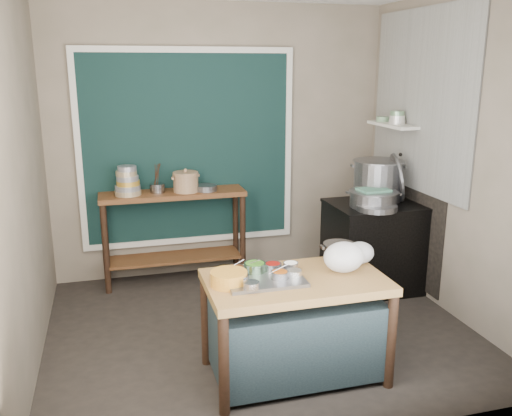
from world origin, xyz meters
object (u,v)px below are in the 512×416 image
object	(u,v)px
condiment_tray	(264,279)
saucepan	(339,252)
prep_table	(295,327)
steamer	(373,199)
back_counter	(174,237)
stock_pot	(378,180)
yellow_basin	(229,278)
stove_block	(375,248)
utensil_cup	(157,188)
ceramic_crock	(186,183)

from	to	relation	value
condiment_tray	saucepan	xyz separation A→B (m)	(0.66, 0.24, 0.06)
prep_table	steamer	distance (m)	1.78
condiment_tray	prep_table	bearing A→B (deg)	-2.86
back_counter	steamer	bearing A→B (deg)	-25.01
prep_table	stock_pot	world-z (taller)	stock_pot
yellow_basin	steamer	distance (m)	2.05
prep_table	yellow_basin	world-z (taller)	yellow_basin
prep_table	stove_block	distance (m)	1.84
stock_pot	utensil_cup	bearing A→B (deg)	164.16
saucepan	utensil_cup	xyz separation A→B (m)	(-1.18, 1.78, 0.18)
back_counter	saucepan	distance (m)	2.09
saucepan	prep_table	bearing A→B (deg)	-146.22
yellow_basin	steamer	world-z (taller)	steamer
stock_pot	steamer	distance (m)	0.32
condiment_tray	saucepan	world-z (taller)	saucepan
stock_pot	steamer	world-z (taller)	stock_pot
back_counter	stove_block	distance (m)	2.04
prep_table	stove_block	world-z (taller)	stove_block
condiment_tray	steamer	world-z (taller)	steamer
back_counter	ceramic_crock	bearing A→B (deg)	-15.20
utensil_cup	back_counter	bearing A→B (deg)	-0.91
yellow_basin	saucepan	xyz separation A→B (m)	(0.91, 0.25, 0.02)
saucepan	yellow_basin	bearing A→B (deg)	-161.08
utensil_cup	steamer	size ratio (longest dim) A/B	0.32
prep_table	utensil_cup	world-z (taller)	utensil_cup
prep_table	stove_block	size ratio (longest dim) A/B	1.39
prep_table	steamer	bearing A→B (deg)	45.03
saucepan	utensil_cup	bearing A→B (deg)	127.24
prep_table	ceramic_crock	world-z (taller)	ceramic_crock
ceramic_crock	condiment_tray	bearing A→B (deg)	-83.01
back_counter	condiment_tray	size ratio (longest dim) A/B	2.72
prep_table	saucepan	xyz separation A→B (m)	(0.43, 0.25, 0.44)
yellow_basin	stock_pot	bearing A→B (deg)	38.00
utensil_cup	yellow_basin	bearing A→B (deg)	-82.31
ceramic_crock	steamer	distance (m)	1.85
ceramic_crock	prep_table	bearing A→B (deg)	-76.78
stove_block	condiment_tray	xyz separation A→B (m)	(-1.53, -1.29, 0.34)
stove_block	back_counter	bearing A→B (deg)	158.98
prep_table	utensil_cup	bearing A→B (deg)	110.19
stove_block	ceramic_crock	world-z (taller)	ceramic_crock
prep_table	saucepan	bearing A→B (deg)	29.99
saucepan	steamer	size ratio (longest dim) A/B	0.52
stove_block	stock_pot	distance (m)	0.67
prep_table	stock_pot	size ratio (longest dim) A/B	2.46
stove_block	steamer	distance (m)	0.55
prep_table	stock_pot	xyz separation A→B (m)	(1.36, 1.43, 0.70)
back_counter	stock_pot	distance (m)	2.13
back_counter	stock_pot	xyz separation A→B (m)	(1.96, -0.60, 0.60)
stock_pot	prep_table	bearing A→B (deg)	-133.41
prep_table	ceramic_crock	xyz separation A→B (m)	(-0.47, 1.99, 0.67)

